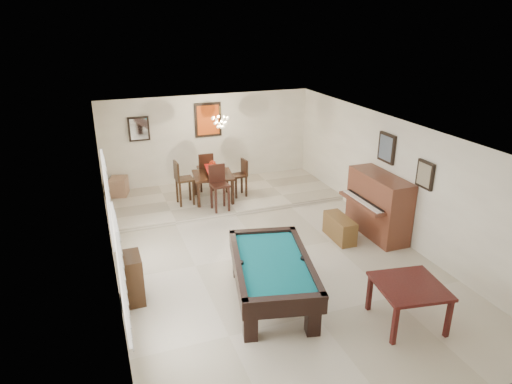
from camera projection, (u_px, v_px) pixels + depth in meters
ground_plane at (266, 254)px, 9.50m from camera, size 6.00×9.00×0.02m
wall_back at (208, 140)px, 12.96m from camera, size 6.00×0.04×2.60m
wall_front at (414, 335)px, 5.09m from camera, size 6.00×0.04×2.60m
wall_left at (109, 217)px, 8.05m from camera, size 0.04×9.00×2.60m
wall_right at (394, 178)px, 9.99m from camera, size 0.04×9.00×2.60m
ceiling at (267, 131)px, 8.55m from camera, size 6.00×9.00×0.04m
dining_step at (222, 196)px, 12.31m from camera, size 6.00×2.50×0.12m
window_left_front at (121, 274)px, 6.11m from camera, size 0.06×1.00×1.70m
window_left_rear at (108, 200)px, 8.55m from camera, size 0.06×1.00×1.70m
pool_table at (272, 281)px, 7.78m from camera, size 1.75×2.56×0.78m
square_table at (407, 304)px, 7.25m from camera, size 1.16×1.16×0.70m
upright_piano at (372, 206)px, 10.05m from camera, size 0.94×1.68×1.40m
piano_bench at (340, 228)px, 10.02m from camera, size 0.39×0.94×0.52m
apothecary_chest at (131, 279)px, 7.79m from camera, size 0.38×0.58×0.86m
dining_table at (213, 185)px, 11.79m from camera, size 1.11×1.11×0.82m
flower_vase at (212, 165)px, 11.60m from camera, size 0.16×0.16×0.25m
dining_chair_south at (220, 188)px, 11.11m from camera, size 0.44×0.44×1.12m
dining_chair_north at (205, 171)px, 12.42m from camera, size 0.41×0.41×1.07m
dining_chair_west at (185, 183)px, 11.48m from camera, size 0.44×0.44×1.14m
dining_chair_east at (239, 178)px, 12.02m from camera, size 0.40×0.40×0.99m
corner_bench at (119, 186)px, 12.16m from camera, size 0.55×0.63×0.48m
chandelier at (220, 118)px, 11.49m from camera, size 0.44×0.44×0.60m
back_painting at (208, 120)px, 12.70m from camera, size 0.75×0.06×0.95m
back_mirror at (139, 129)px, 12.12m from camera, size 0.55×0.06×0.65m
right_picture_upper at (387, 148)px, 10.02m from camera, size 0.06×0.55×0.65m
right_picture_lower at (425, 175)px, 8.96m from camera, size 0.06×0.45×0.55m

